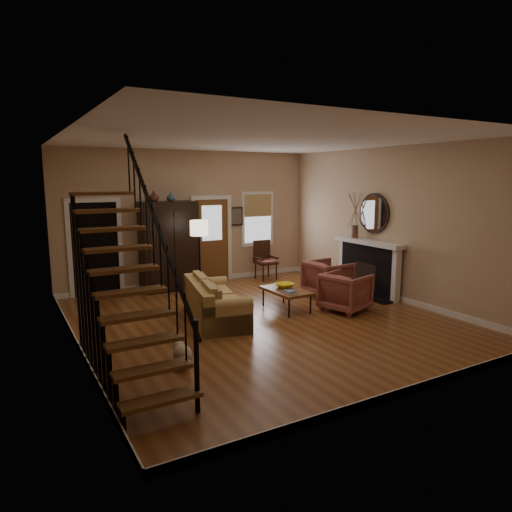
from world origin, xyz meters
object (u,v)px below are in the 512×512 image
armoire (169,246)px  armchair_right (328,279)px  coffee_table (286,299)px  floor_lamp (200,259)px  sofa (216,302)px  armchair_left (345,292)px  side_chair (266,260)px

armoire → armchair_right: bearing=-39.7°
coffee_table → floor_lamp: bearing=122.7°
sofa → armchair_right: 2.97m
sofa → armchair_left: (2.54, -0.66, 0.02)m
coffee_table → floor_lamp: 2.19m
coffee_table → sofa: bearing=179.1°
armchair_left → floor_lamp: (-2.12, 2.39, 0.48)m
sofa → floor_lamp: (0.42, 1.73, 0.49)m
floor_lamp → side_chair: 2.39m
coffee_table → floor_lamp: floor_lamp is taller
armchair_right → floor_lamp: floor_lamp is taller
armoire → side_chair: armoire is taller
armoire → coffee_table: size_ratio=1.92×
armoire → sofa: 2.86m
floor_lamp → sofa: bearing=-103.6°
sofa → armchair_left: armchair_left is taller
sofa → armchair_right: size_ratio=2.20×
floor_lamp → side_chair: size_ratio=1.69×
armchair_right → side_chair: bearing=5.6°
armoire → sofa: size_ratio=1.07×
sofa → floor_lamp: size_ratio=1.14×
coffee_table → armchair_left: armchair_left is taller
armoire → coffee_table: armoire is taller
side_chair → armoire: bearing=175.5°
armoire → sofa: bearing=-91.5°
sofa → coffee_table: size_ratio=1.80×
sofa → side_chair: (2.62, 2.57, 0.14)m
coffee_table → floor_lamp: size_ratio=0.64×
armoire → side_chair: (2.55, -0.20, -0.54)m
coffee_table → side_chair: 2.83m
armoire → side_chair: size_ratio=2.06×
coffee_table → side_chair: (1.08, 2.60, 0.30)m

